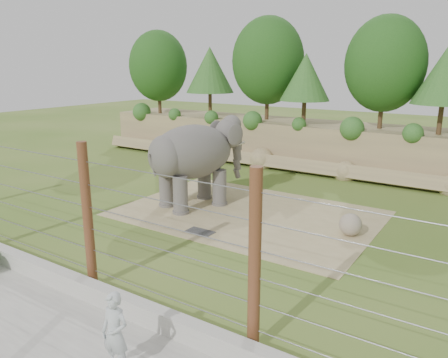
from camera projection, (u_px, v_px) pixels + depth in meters
The scene contains 10 objects.
ground at pixel (193, 234), 15.54m from camera, with size 90.00×90.00×0.00m, color #446A1F.
back_embankment at pixel (337, 99), 24.47m from camera, with size 30.00×5.52×8.77m.
dirt_patch at pixel (248, 213), 17.70m from camera, with size 10.00×7.00×0.02m, color tan.
drain_grate at pixel (200, 232), 15.67m from camera, with size 1.00×0.60×0.03m, color #262628.
elephant at pixel (193, 164), 18.25m from camera, with size 1.92×4.49×3.63m, color #595551, non-canonical shape.
stone_ball at pixel (350, 225), 15.31m from camera, with size 0.80×0.80×0.80m, color gray.
retaining_wall at pixel (78, 286), 11.44m from camera, with size 26.00×0.35×0.50m, color #A6A29A.
walkway at pixel (6, 331), 9.88m from camera, with size 26.00×4.00×0.01m, color #A6A29A.
barrier_fence at pixel (88, 217), 11.39m from camera, with size 20.26×0.26×4.00m.
zookeeper at pixel (115, 333), 8.42m from camera, with size 0.61×0.40×1.67m, color silver.
Camera 1 is at (8.89, -11.54, 5.87)m, focal length 35.00 mm.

